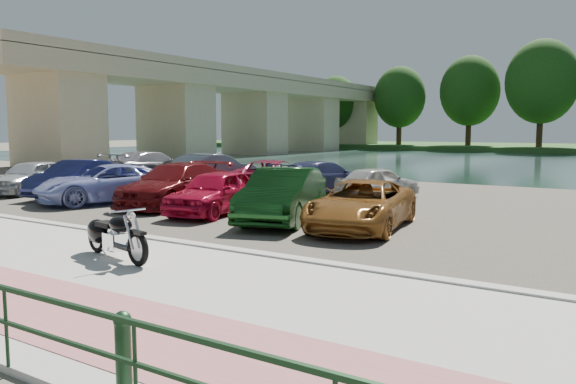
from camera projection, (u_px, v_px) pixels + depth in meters
name	position (u px, v px, depth m)	size (l,w,h in m)	color
ground	(151.00, 272.00, 10.53)	(200.00, 200.00, 0.00)	#595447
promenade	(108.00, 282.00, 9.69)	(60.00, 6.00, 0.10)	#B0AEA6
pink_path	(27.00, 301.00, 8.43)	(60.00, 2.00, 0.01)	#9E595C
kerb	(219.00, 249.00, 12.20)	(60.00, 0.30, 0.14)	#B0AEA6
parking_lot	(383.00, 205.00, 19.75)	(60.00, 18.00, 0.04)	#3F3A33
river	(529.00, 163.00, 44.05)	(120.00, 40.00, 0.00)	#192E29
far_bank	(574.00, 148.00, 70.82)	(120.00, 24.00, 0.60)	#254C1B
bridge	(249.00, 102.00, 59.26)	(7.00, 56.00, 8.55)	tan
motorcycle	(111.00, 235.00, 11.27)	(2.30, 0.89, 1.05)	black
car_0	(31.00, 177.00, 23.10)	(1.63, 4.06, 1.38)	#A8AFB4
car_1	(77.00, 179.00, 21.86)	(1.52, 4.35, 1.43)	#161A45
car_2	(107.00, 184.00, 20.18)	(2.28, 4.95, 1.37)	#99A4DF
car_3	(175.00, 184.00, 19.39)	(2.05, 5.04, 1.46)	#5C0D0F
car_4	(215.00, 192.00, 17.47)	(1.64, 4.06, 1.38)	#B20B2D
car_5	(283.00, 195.00, 16.01)	(1.61, 4.62, 1.52)	#0F3711
car_6	(362.00, 205.00, 14.84)	(2.14, 4.64, 1.29)	#915921
car_7	(150.00, 166.00, 28.56)	(2.14, 5.27, 1.53)	gray
car_8	(182.00, 171.00, 26.97)	(1.53, 3.80, 1.29)	black
car_9	(212.00, 171.00, 25.11)	(1.63, 4.69, 1.54)	slate
car_10	(273.00, 175.00, 24.36)	(2.19, 4.76, 1.32)	maroon
car_11	(322.00, 177.00, 23.03)	(1.89, 4.66, 1.35)	navy
car_12	(378.00, 182.00, 21.36)	(1.46, 3.63, 1.24)	#BBBBB6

